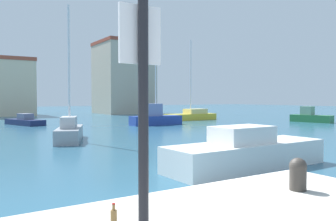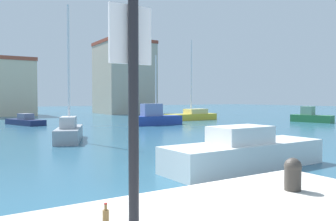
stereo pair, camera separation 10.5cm
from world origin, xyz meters
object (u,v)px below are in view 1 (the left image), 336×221
(bottle, at_px, (114,218))
(sailboat_grey_inner_mooring, at_px, (69,131))
(motorboat_white_behind_lamppost, at_px, (247,152))
(sailboat_blue_mid_harbor, at_px, (155,117))
(sailboat_yellow_far_left, at_px, (192,115))
(mooring_bollard, at_px, (298,173))
(motorboat_navy_far_right, at_px, (25,121))
(motorboat_green_outer_mooring, at_px, (310,117))

(bottle, xyz_separation_m, sailboat_grey_inner_mooring, (4.10, 15.99, -0.52))
(bottle, height_order, motorboat_white_behind_lamppost, motorboat_white_behind_lamppost)
(sailboat_grey_inner_mooring, distance_m, sailboat_blue_mid_harbor, 12.60)
(sailboat_yellow_far_left, bearing_deg, mooring_bollard, -123.04)
(bottle, distance_m, sailboat_yellow_far_left, 34.81)
(mooring_bollard, height_order, motorboat_navy_far_right, mooring_bollard)
(sailboat_grey_inner_mooring, relative_size, motorboat_white_behind_lamppost, 1.22)
(sailboat_yellow_far_left, bearing_deg, sailboat_blue_mid_harbor, -150.43)
(motorboat_navy_far_right, bearing_deg, sailboat_yellow_far_left, -7.67)
(sailboat_yellow_far_left, bearing_deg, motorboat_white_behind_lamppost, -121.79)
(bottle, xyz_separation_m, sailboat_blue_mid_harbor, (14.09, 23.66, -0.41))
(bottle, height_order, sailboat_yellow_far_left, sailboat_yellow_far_left)
(sailboat_yellow_far_left, distance_m, sailboat_grey_inner_mooring, 20.65)
(bottle, bearing_deg, motorboat_white_behind_lamppost, 35.48)
(sailboat_yellow_far_left, relative_size, sailboat_blue_mid_harbor, 1.40)
(mooring_bollard, xyz_separation_m, motorboat_green_outer_mooring, (26.17, 18.43, -0.72))
(motorboat_white_behind_lamppost, xyz_separation_m, motorboat_green_outer_mooring, (22.10, 13.24, -0.00))
(bottle, height_order, sailboat_blue_mid_harbor, sailboat_blue_mid_harbor)
(mooring_bollard, distance_m, sailboat_yellow_far_left, 33.11)
(sailboat_yellow_far_left, height_order, motorboat_green_outer_mooring, sailboat_yellow_far_left)
(motorboat_white_behind_lamppost, bearing_deg, motorboat_green_outer_mooring, 30.93)
(mooring_bollard, height_order, motorboat_white_behind_lamppost, mooring_bollard)
(bottle, bearing_deg, motorboat_green_outer_mooring, 32.09)
(sailboat_grey_inner_mooring, relative_size, motorboat_green_outer_mooring, 1.83)
(sailboat_yellow_far_left, relative_size, motorboat_green_outer_mooring, 2.10)
(motorboat_white_behind_lamppost, distance_m, sailboat_blue_mid_harbor, 19.82)
(sailboat_yellow_far_left, xyz_separation_m, sailboat_grey_inner_mooring, (-17.03, -11.67, 0.04))
(mooring_bollard, xyz_separation_m, sailboat_yellow_far_left, (18.05, 27.75, -0.73))
(motorboat_navy_far_right, xyz_separation_m, motorboat_white_behind_lamppost, (3.10, -24.86, 0.21))
(sailboat_yellow_far_left, bearing_deg, sailboat_grey_inner_mooring, -145.59)
(motorboat_green_outer_mooring, bearing_deg, motorboat_white_behind_lamppost, -149.07)
(bottle, bearing_deg, sailboat_blue_mid_harbor, 59.23)
(sailboat_blue_mid_harbor, relative_size, motorboat_green_outer_mooring, 1.51)
(sailboat_yellow_far_left, relative_size, motorboat_navy_far_right, 1.82)
(mooring_bollard, distance_m, motorboat_navy_far_right, 30.08)
(mooring_bollard, xyz_separation_m, motorboat_white_behind_lamppost, (4.07, 5.19, -0.71))
(sailboat_blue_mid_harbor, bearing_deg, motorboat_white_behind_lamppost, -110.49)
(bottle, height_order, motorboat_green_outer_mooring, motorboat_green_outer_mooring)
(sailboat_yellow_far_left, distance_m, motorboat_white_behind_lamppost, 26.54)
(motorboat_navy_far_right, bearing_deg, sailboat_blue_mid_harbor, -32.09)
(sailboat_grey_inner_mooring, height_order, motorboat_white_behind_lamppost, sailboat_grey_inner_mooring)
(sailboat_yellow_far_left, bearing_deg, motorboat_green_outer_mooring, -48.94)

